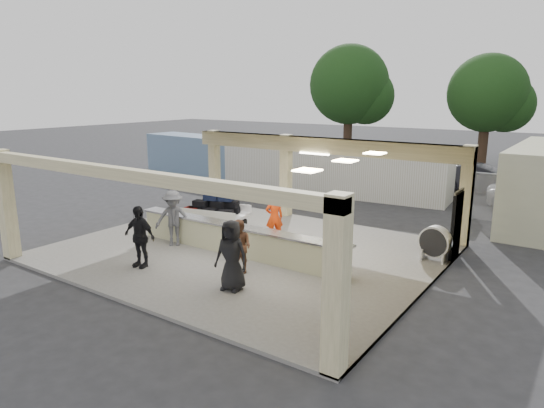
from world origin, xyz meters
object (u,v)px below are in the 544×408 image
Objects in this scene: passenger_b at (139,236)px; container_white at (332,168)px; drum_fan at (435,242)px; container_blue at (207,156)px; luggage_cart at (215,210)px; passenger_a at (240,247)px; passenger_c at (173,218)px; baggage_counter at (237,240)px; passenger_d at (232,255)px; baggage_handler at (274,217)px; car_dark at (480,179)px.

container_white is at bearing 85.90° from passenger_b.
drum_fan is at bearing -50.66° from container_white.
luggage_cart is at bearing -41.28° from container_blue.
passenger_c reaches higher than passenger_a.
container_white is at bearing 101.90° from baggage_counter.
container_white reaches higher than passenger_a.
passenger_d is 19.32m from container_blue.
passenger_d reaches higher than baggage_handler.
passenger_b reaches higher than passenger_a.
baggage_handler is 3.28m from passenger_a.
container_white is (0.03, 11.49, 0.25)m from passenger_c.
baggage_counter is at bearing 132.31° from passenger_a.
container_white is (-7.82, 7.94, 0.62)m from drum_fan.
passenger_c is 15.25m from container_blue.
luggage_cart is 6.02m from passenger_d.
container_blue is (-15.94, -3.90, 0.48)m from car_dark.
passenger_b is at bearing -154.52° from passenger_a.
car_dark reaches higher than drum_fan.
container_white is (-4.04, 13.34, 0.25)m from passenger_d.
baggage_counter is at bearing 50.17° from passenger_b.
container_blue reaches higher than passenger_a.
passenger_a reaches higher than car_dark.
container_blue is at bearing 120.78° from luggage_cart.
passenger_d is at bearing -117.21° from drum_fan.
passenger_d reaches higher than luggage_cart.
passenger_a is at bearing 18.33° from passenger_b.
container_blue is at bearing 135.39° from baggage_counter.
car_dark is (4.23, 15.44, 0.18)m from baggage_counter.
baggage_handler is at bearing 100.64° from passenger_d.
drum_fan is 8.62m from passenger_c.
passenger_b is 0.20× the size of container_blue.
baggage_handler is 14.14m from car_dark.
luggage_cart is 1.38× the size of passenger_b.
drum_fan is at bearing 44.86° from passenger_a.
passenger_b is (-7.16, -5.62, 0.35)m from drum_fan.
luggage_cart reaches higher than baggage_counter.
passenger_d is at bearing -40.59° from container_blue.
baggage_counter is 11.26m from container_white.
passenger_d is 13.94m from container_white.
passenger_b is 13.57m from container_white.
passenger_c is at bearing -3.34° from baggage_handler.
passenger_c reaches higher than passenger_d.
luggage_cart is 0.57× the size of car_dark.
drum_fan is at bearing -178.61° from car_dark.
baggage_handler is at bearing 83.99° from baggage_counter.
passenger_b is at bearing 174.49° from passenger_d.
baggage_counter is at bearing -48.52° from luggage_cart.
passenger_d reaches higher than baggage_counter.
car_dark is at bearing 74.67° from baggage_counter.
passenger_d reaches higher than passenger_b.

